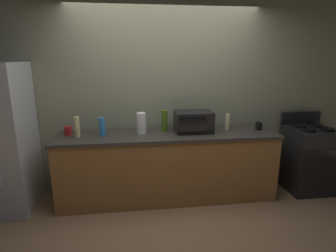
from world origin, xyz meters
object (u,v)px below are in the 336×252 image
stove_range (308,158)px  mug_black (259,126)px  bottle_vinegar (77,127)px  bottle_olive_oil (164,121)px  paper_towel_roll (141,123)px  bottle_spray_cleaner (102,127)px  bottle_hand_soap (228,122)px  microwave (193,122)px  mug_red (68,131)px

stove_range → mug_black: size_ratio=10.48×
stove_range → mug_black: stove_range is taller
bottle_vinegar → bottle_olive_oil: (1.09, 0.15, 0.01)m
paper_towel_roll → mug_black: bearing=-0.4°
paper_towel_roll → bottle_spray_cleaner: (-0.49, -0.04, -0.02)m
stove_range → paper_towel_roll: bearing=178.8°
bottle_hand_soap → bottle_olive_oil: bearing=176.8°
microwave → bottle_hand_soap: bearing=4.0°
mug_black → microwave: bearing=179.5°
bottle_vinegar → bottle_olive_oil: bearing=7.7°
microwave → bottle_spray_cleaner: microwave is taller
bottle_olive_oil → stove_range: bearing=-3.6°
bottle_hand_soap → microwave: bearing=-176.0°
paper_towel_roll → bottle_hand_soap: 1.15m
bottle_hand_soap → paper_towel_roll: bearing=-178.5°
stove_range → bottle_vinegar: size_ratio=4.22×
paper_towel_roll → bottle_vinegar: size_ratio=1.05×
paper_towel_roll → bottle_vinegar: paper_towel_roll is taller
bottle_vinegar → microwave: bearing=2.6°
stove_range → bottle_hand_soap: bearing=176.1°
paper_towel_roll → bottle_spray_cleaner: size_ratio=1.18×
stove_range → bottle_hand_soap: 1.31m
bottle_spray_cleaner → bottle_olive_oil: bearing=8.4°
bottle_spray_cleaner → mug_red: bottle_spray_cleaner is taller
paper_towel_roll → bottle_spray_cleaner: 0.49m
stove_range → mug_black: 0.90m
bottle_hand_soap → mug_red: (-2.07, 0.03, -0.06)m
bottle_olive_oil → bottle_hand_soap: bottle_olive_oil is taller
bottle_vinegar → mug_black: size_ratio=2.49×
bottle_hand_soap → mug_black: (0.42, -0.04, -0.06)m
bottle_vinegar → mug_red: 0.21m
bottle_hand_soap → bottle_spray_cleaner: (-1.64, -0.07, 0.01)m
microwave → bottle_vinegar: size_ratio=1.87×
microwave → mug_black: microwave is taller
paper_towel_roll → bottle_hand_soap: paper_towel_roll is taller
bottle_hand_soap → bottle_spray_cleaner: size_ratio=0.96×
mug_red → mug_black: bearing=-1.6°
bottle_hand_soap → bottle_spray_cleaner: 1.64m
bottle_vinegar → bottle_spray_cleaner: bottle_vinegar is taller
bottle_olive_oil → bottle_spray_cleaner: size_ratio=1.23×
microwave → mug_black: (0.90, -0.01, -0.08)m
bottle_hand_soap → mug_black: size_ratio=2.13×
paper_towel_roll → mug_black: 1.58m
bottle_spray_cleaner → mug_red: size_ratio=2.16×
mug_red → bottle_olive_oil: bearing=0.8°
mug_black → stove_range: bearing=-3.0°
bottle_vinegar → mug_red: bottle_vinegar is taller
paper_towel_roll → bottle_spray_cleaner: bearing=-175.4°
mug_black → mug_red: mug_red is taller
paper_towel_roll → mug_black: paper_towel_roll is taller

